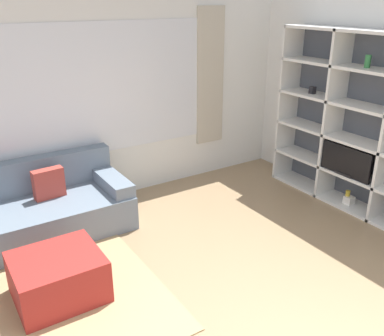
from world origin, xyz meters
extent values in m
cube|color=white|center=(0.00, 3.39, 1.35)|extent=(6.74, 0.07, 2.70)
cube|color=white|center=(0.00, 3.35, 1.45)|extent=(3.05, 0.01, 1.60)
cube|color=beige|center=(1.69, 3.33, 1.45)|extent=(0.44, 0.03, 1.90)
cube|color=white|center=(2.80, 1.68, 1.35)|extent=(0.07, 4.55, 2.70)
cube|color=tan|center=(-1.39, 1.69, 0.01)|extent=(2.30, 2.17, 0.01)
cube|color=#515660|center=(2.76, 1.43, 1.08)|extent=(0.02, 2.44, 2.17)
cube|color=white|center=(2.58, 1.83, 1.08)|extent=(0.39, 0.04, 2.17)
cube|color=white|center=(2.58, 2.65, 1.08)|extent=(0.39, 0.04, 2.17)
cube|color=white|center=(2.58, 1.43, 0.02)|extent=(0.39, 2.44, 0.04)
cube|color=white|center=(2.58, 1.43, 0.43)|extent=(0.39, 2.44, 0.04)
cube|color=white|center=(2.58, 1.43, 0.87)|extent=(0.39, 2.44, 0.04)
cube|color=white|center=(2.58, 1.43, 1.30)|extent=(0.39, 2.44, 0.04)
cube|color=white|center=(2.58, 1.43, 1.73)|extent=(0.39, 2.44, 0.04)
cube|color=white|center=(2.58, 1.43, 2.15)|extent=(0.39, 2.44, 0.04)
cube|color=black|center=(2.42, 1.46, 0.64)|extent=(0.04, 0.71, 0.37)
cube|color=black|center=(2.44, 1.46, 0.47)|extent=(0.10, 0.24, 0.03)
cube|color=white|center=(2.56, 1.42, 0.08)|extent=(0.11, 0.11, 0.10)
cube|color=#232328|center=(2.56, 2.22, 1.37)|extent=(0.07, 0.07, 0.09)
cylinder|color=gold|center=(2.56, 1.45, 0.12)|extent=(0.06, 0.06, 0.17)
cylinder|color=#388947|center=(2.56, 1.45, 1.83)|extent=(0.07, 0.07, 0.14)
cube|color=slate|center=(-0.95, 2.82, 0.20)|extent=(1.95, 0.94, 0.39)
cube|color=slate|center=(-0.95, 3.20, 0.59)|extent=(1.95, 0.18, 0.40)
cube|color=slate|center=(-0.09, 2.82, 0.47)|extent=(0.24, 0.88, 0.15)
cube|color=#AD3D33|center=(-0.79, 2.92, 0.56)|extent=(0.35, 0.14, 0.34)
cube|color=#A82823|center=(-1.10, 1.65, 0.21)|extent=(0.75, 0.68, 0.42)
camera|label=1|loc=(-1.81, -1.63, 2.52)|focal=40.00mm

